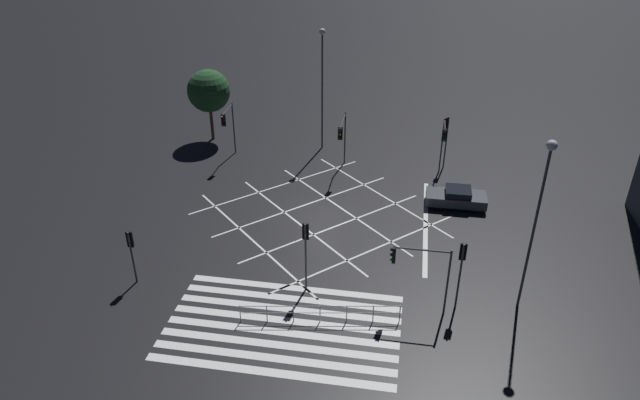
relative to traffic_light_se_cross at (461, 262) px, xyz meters
name	(u,v)px	position (x,y,z in m)	size (l,w,h in m)	color
ground_plane	(320,215)	(-8.69, 8.12, -2.85)	(200.00, 200.00, 0.00)	black
road_markings	(303,287)	(-8.32, 0.20, -2.84)	(17.79, 23.52, 0.01)	silver
traffic_light_se_cross	(461,262)	(0.00, 0.00, 0.00)	(0.36, 0.39, 3.98)	#424244
traffic_light_ne_cross	(443,139)	(-0.66, 15.21, 0.38)	(0.36, 2.14, 4.43)	#424244
traffic_light_ne_main	(446,132)	(-0.39, 17.14, 0.17)	(0.39, 0.36, 4.22)	#424244
traffic_light_sw_cross	(131,246)	(-17.67, -0.77, -0.49)	(0.36, 0.39, 3.30)	#424244
traffic_light_median_north	(342,133)	(-8.14, 14.98, 0.37)	(0.36, 3.23, 4.32)	#424244
traffic_light_nw_cross	(228,122)	(-17.37, 15.77, 0.36)	(0.36, 2.61, 4.35)	#424244
traffic_light_se_main	(418,264)	(-2.21, -0.70, 0.11)	(3.06, 0.36, 3.98)	#424244
traffic_light_median_south	(306,243)	(-8.11, 0.18, 0.17)	(0.36, 0.39, 4.22)	#424244
street_lamp_east	(541,198)	(3.29, 0.60, 3.73)	(0.51, 0.51, 9.55)	#424244
street_lamp_west	(322,71)	(-10.41, 19.28, 3.77)	(0.48, 0.48, 9.97)	#424244
street_tree_near	(209,91)	(-20.19, 19.60, 1.50)	(3.61, 3.61, 6.17)	brown
waiting_car	(456,197)	(0.42, 11.09, -2.23)	(4.15, 1.89, 1.29)	#474C51
pedestrian_railing	(320,311)	(-6.90, -2.44, -2.18)	(8.08, 1.41, 1.05)	#B7B7BC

